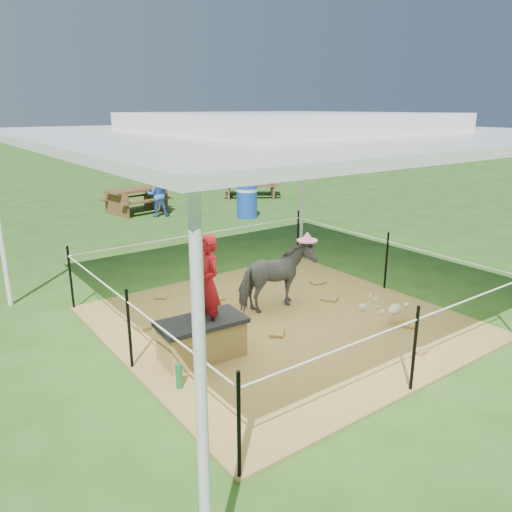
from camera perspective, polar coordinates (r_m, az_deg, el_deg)
ground at (r=7.24m, az=2.82°, el=-7.57°), size 90.00×90.00×0.00m
hay_patch at (r=7.23m, az=2.83°, el=-7.46°), size 4.60×4.60×0.03m
canopy_tent at (r=6.61m, az=3.16°, el=14.24°), size 6.30×6.30×2.90m
rope_fence at (r=7.00m, az=2.90°, el=-2.76°), size 4.54×4.54×1.00m
straw_bale at (r=6.17m, az=-6.19°, el=-9.60°), size 1.02×0.56×0.44m
dark_cloth at (r=6.06m, az=-6.27°, el=-7.51°), size 1.09×0.62×0.05m
woman at (r=5.90m, az=-5.60°, el=-2.26°), size 0.31×0.45×1.19m
green_bottle at (r=5.63m, az=-8.78°, el=-13.40°), size 0.08×0.08×0.27m
pony at (r=7.44m, az=2.37°, el=-2.47°), size 1.19×0.55×1.01m
pink_hat at (r=7.27m, az=2.43°, el=1.83°), size 0.31×0.31×0.15m
foal at (r=7.28m, az=15.64°, el=-5.67°), size 1.01×0.80×0.50m
trash_barrel at (r=13.93m, az=-1.04°, el=6.21°), size 0.62×0.62×0.89m
picnic_table_near at (r=15.03m, az=-13.47°, el=6.17°), size 1.88×1.50×0.71m
picnic_table_far at (r=17.30m, az=-0.60°, el=8.12°), size 2.38×2.24×0.80m
distant_person at (r=14.33m, az=-11.17°, el=6.91°), size 0.74×0.68×1.24m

